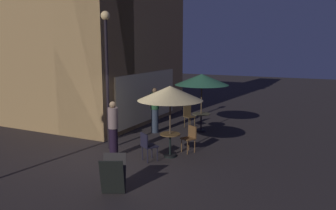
% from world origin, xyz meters
% --- Properties ---
extents(ground_plane, '(60.00, 60.00, 0.00)m').
position_xyz_m(ground_plane, '(0.00, 0.00, 0.00)').
color(ground_plane, '#2D2624').
extents(cafe_building, '(7.01, 6.14, 9.48)m').
position_xyz_m(cafe_building, '(3.55, 3.54, 4.73)').
color(cafe_building, '#A57D4B').
rests_on(cafe_building, ground).
extents(street_lamp_near_corner, '(0.30, 0.30, 4.55)m').
position_xyz_m(street_lamp_near_corner, '(0.62, 0.94, 3.00)').
color(street_lamp_near_corner, black).
rests_on(street_lamp_near_corner, ground).
extents(menu_sandwich_board, '(0.82, 0.78, 0.89)m').
position_xyz_m(menu_sandwich_board, '(-2.28, -1.28, 0.46)').
color(menu_sandwich_board, black).
rests_on(menu_sandwich_board, ground).
extents(cafe_table_0, '(0.74, 0.74, 0.74)m').
position_xyz_m(cafe_table_0, '(4.19, -1.02, 0.54)').
color(cafe_table_0, black).
rests_on(cafe_table_0, ground).
extents(cafe_table_1, '(0.64, 0.64, 0.75)m').
position_xyz_m(cafe_table_1, '(0.74, -1.30, 0.51)').
color(cafe_table_1, black).
rests_on(cafe_table_1, ground).
extents(patio_umbrella_0, '(2.15, 2.15, 2.34)m').
position_xyz_m(patio_umbrella_0, '(4.19, -1.02, 2.11)').
color(patio_umbrella_0, black).
rests_on(patio_umbrella_0, ground).
extents(patio_umbrella_1, '(2.02, 2.02, 2.25)m').
position_xyz_m(patio_umbrella_1, '(0.74, -1.30, 2.01)').
color(patio_umbrella_1, black).
rests_on(patio_umbrella_1, ground).
extents(cafe_chair_0, '(0.52, 0.52, 0.92)m').
position_xyz_m(cafe_chair_0, '(4.60, -0.29, 0.56)').
color(cafe_chair_0, '#4E391F').
rests_on(cafe_chair_0, ground).
extents(cafe_chair_1, '(0.52, 0.52, 0.87)m').
position_xyz_m(cafe_chair_1, '(1.46, -1.68, 0.53)').
color(cafe_chair_1, brown).
rests_on(cafe_chair_1, ground).
extents(cafe_chair_2, '(0.57, 0.57, 0.87)m').
position_xyz_m(cafe_chair_2, '(0.05, -0.87, 0.53)').
color(cafe_chair_2, black).
rests_on(cafe_chair_2, ground).
extents(patron_standing_0, '(0.34, 0.34, 1.81)m').
position_xyz_m(patron_standing_0, '(3.18, 0.56, 0.92)').
color(patron_standing_0, '#2D3643').
rests_on(patron_standing_0, ground).
extents(patron_standing_1, '(0.31, 0.31, 1.76)m').
position_xyz_m(patron_standing_1, '(-0.04, 0.29, 0.90)').
color(patron_standing_1, black).
rests_on(patron_standing_1, ground).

